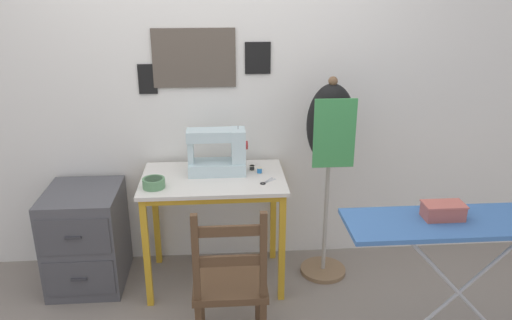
{
  "coord_description": "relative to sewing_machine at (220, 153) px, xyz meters",
  "views": [
    {
      "loc": [
        0.05,
        -2.71,
        1.99
      ],
      "look_at": [
        0.28,
        0.27,
        0.89
      ],
      "focal_mm": 35.0,
      "sensor_mm": 36.0,
      "label": 1
    }
  ],
  "objects": [
    {
      "name": "wooden_chair",
      "position": [
        0.03,
        -0.76,
        -0.49
      ],
      "size": [
        0.4,
        0.38,
        0.91
      ],
      "color": "#513823",
      "rests_on": "ground_plane"
    },
    {
      "name": "wall_back",
      "position": [
        -0.05,
        0.3,
        0.36
      ],
      "size": [
        10.0,
        0.07,
        2.55
      ],
      "color": "silver",
      "rests_on": "ground_plane"
    },
    {
      "name": "thread_spool_mid_table",
      "position": [
        0.25,
        -0.02,
        -0.12
      ],
      "size": [
        0.04,
        0.04,
        0.04
      ],
      "color": "#2875C1",
      "rests_on": "sewing_table"
    },
    {
      "name": "sewing_machine",
      "position": [
        0.0,
        0.0,
        0.0
      ],
      "size": [
        0.39,
        0.18,
        0.32
      ],
      "color": "silver",
      "rests_on": "sewing_table"
    },
    {
      "name": "ironing_board",
      "position": [
        1.25,
        -0.91,
        -0.11
      ],
      "size": [
        1.27,
        0.36,
        0.85
      ],
      "color": "#3D6BAD",
      "rests_on": "ground_plane"
    },
    {
      "name": "sewing_table",
      "position": [
        -0.05,
        -0.08,
        -0.25
      ],
      "size": [
        0.93,
        0.6,
        0.77
      ],
      "color": "silver",
      "rests_on": "ground_plane"
    },
    {
      "name": "storage_box",
      "position": [
        1.11,
        -0.89,
        -0.03
      ],
      "size": [
        0.21,
        0.12,
        0.08
      ],
      "color": "#AD564C",
      "rests_on": "ironing_board"
    },
    {
      "name": "ground_plane",
      "position": [
        -0.05,
        -0.36,
        -0.91
      ],
      "size": [
        14.0,
        14.0,
        0.0
      ],
      "primitive_type": "plane",
      "color": "gray"
    },
    {
      "name": "fabric_bowl",
      "position": [
        -0.41,
        -0.21,
        -0.11
      ],
      "size": [
        0.14,
        0.14,
        0.06
      ],
      "color": "#56895B",
      "rests_on": "sewing_table"
    },
    {
      "name": "filing_cabinet",
      "position": [
        -0.91,
        -0.02,
        -0.57
      ],
      "size": [
        0.48,
        0.55,
        0.68
      ],
      "color": "#4C4C51",
      "rests_on": "ground_plane"
    },
    {
      "name": "scissors",
      "position": [
        0.28,
        -0.19,
        -0.14
      ],
      "size": [
        0.11,
        0.11,
        0.01
      ],
      "color": "silver",
      "rests_on": "sewing_table"
    },
    {
      "name": "dress_form",
      "position": [
        0.71,
        -0.04,
        0.1
      ],
      "size": [
        0.32,
        0.32,
        1.41
      ],
      "color": "#846647",
      "rests_on": "ground_plane"
    },
    {
      "name": "thread_spool_near_machine",
      "position": [
        0.21,
        0.03,
        -0.12
      ],
      "size": [
        0.04,
        0.04,
        0.03
      ],
      "color": "black",
      "rests_on": "sewing_table"
    }
  ]
}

